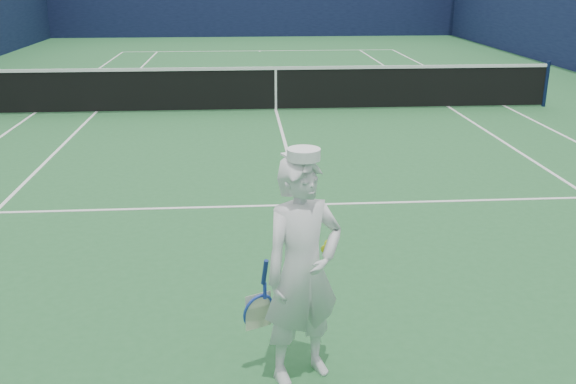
# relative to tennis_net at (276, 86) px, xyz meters

# --- Properties ---
(ground) EXTENTS (80.00, 80.00, 0.00)m
(ground) POSITION_rel_tennis_net_xyz_m (0.00, 0.00, -0.55)
(ground) COLOR #256231
(ground) RESTS_ON ground
(court_markings) EXTENTS (11.03, 23.83, 0.01)m
(court_markings) POSITION_rel_tennis_net_xyz_m (0.00, 0.00, -0.55)
(court_markings) COLOR white
(court_markings) RESTS_ON ground
(windscreen_fence) EXTENTS (20.12, 36.12, 4.00)m
(windscreen_fence) POSITION_rel_tennis_net_xyz_m (0.00, 0.00, 1.45)
(windscreen_fence) COLOR black
(windscreen_fence) RESTS_ON ground
(tennis_net) EXTENTS (12.88, 0.09, 1.07)m
(tennis_net) POSITION_rel_tennis_net_xyz_m (0.00, 0.00, 0.00)
(tennis_net) COLOR #141E4C
(tennis_net) RESTS_ON ground
(tennis_player) EXTENTS (0.88, 0.67, 1.86)m
(tennis_player) POSITION_rel_tennis_net_xyz_m (-0.37, -10.29, 0.35)
(tennis_player) COLOR white
(tennis_player) RESTS_ON ground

